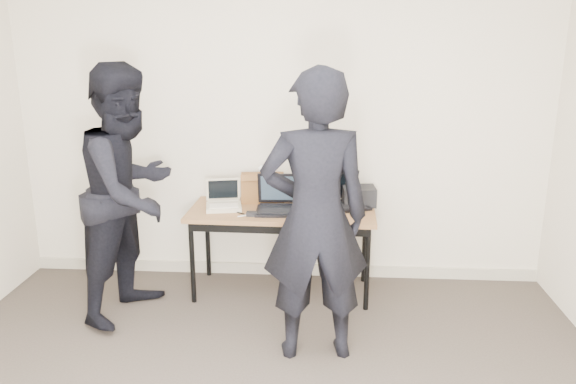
# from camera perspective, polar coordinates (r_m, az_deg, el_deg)

# --- Properties ---
(room) EXTENTS (4.60, 4.60, 2.80)m
(room) POSITION_cam_1_polar(r_m,az_deg,el_deg) (2.57, -4.55, -1.02)
(room) COLOR #3F3730
(room) RESTS_ON ground
(desk) EXTENTS (1.52, 0.69, 0.72)m
(desk) POSITION_cam_1_polar(r_m,az_deg,el_deg) (4.56, -0.64, -2.55)
(desk) COLOR brown
(desk) RESTS_ON ground
(laptop_beige) EXTENTS (0.33, 0.32, 0.23)m
(laptop_beige) POSITION_cam_1_polar(r_m,az_deg,el_deg) (4.62, -6.56, -1.06)
(laptop_beige) COLOR #C2B79B
(laptop_beige) RESTS_ON desk
(laptop_center) EXTENTS (0.38, 0.36, 0.29)m
(laptop_center) POSITION_cam_1_polar(r_m,az_deg,el_deg) (4.52, -0.85, -1.09)
(laptop_center) COLOR black
(laptop_center) RESTS_ON desk
(laptop_right) EXTENTS (0.48, 0.47, 0.27)m
(laptop_right) POSITION_cam_1_polar(r_m,az_deg,el_deg) (4.65, 5.47, -0.68)
(laptop_right) COLOR black
(laptop_right) RESTS_ON desk
(leather_satchel) EXTENTS (0.38, 0.21, 0.25)m
(leather_satchel) POSITION_cam_1_polar(r_m,az_deg,el_deg) (4.74, -2.60, 0.50)
(leather_satchel) COLOR brown
(leather_satchel) RESTS_ON desk
(tissue) EXTENTS (0.14, 0.11, 0.08)m
(tissue) POSITION_cam_1_polar(r_m,az_deg,el_deg) (4.70, -2.26, 2.35)
(tissue) COLOR white
(tissue) RESTS_ON leather_satchel
(equipment_box) EXTENTS (0.28, 0.24, 0.15)m
(equipment_box) POSITION_cam_1_polar(r_m,az_deg,el_deg) (4.70, 7.22, -0.39)
(equipment_box) COLOR black
(equipment_box) RESTS_ON desk
(power_brick) EXTENTS (0.09, 0.06, 0.03)m
(power_brick) POSITION_cam_1_polar(r_m,az_deg,el_deg) (4.40, -3.67, -2.23)
(power_brick) COLOR black
(power_brick) RESTS_ON desk
(cables) EXTENTS (1.15, 0.47, 0.01)m
(cables) POSITION_cam_1_polar(r_m,az_deg,el_deg) (4.54, -0.04, -1.79)
(cables) COLOR black
(cables) RESTS_ON desk
(person_typist) EXTENTS (0.76, 0.55, 1.92)m
(person_typist) POSITION_cam_1_polar(r_m,az_deg,el_deg) (3.59, 2.77, -2.67)
(person_typist) COLOR black
(person_typist) RESTS_ON ground
(person_observer) EXTENTS (0.98, 1.11, 1.91)m
(person_observer) POSITION_cam_1_polar(r_m,az_deg,el_deg) (4.33, -15.76, -0.08)
(person_observer) COLOR black
(person_observer) RESTS_ON ground
(baseboard) EXTENTS (4.50, 0.03, 0.10)m
(baseboard) POSITION_cam_1_polar(r_m,az_deg,el_deg) (5.11, -0.67, -7.82)
(baseboard) COLOR #B2AA94
(baseboard) RESTS_ON ground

